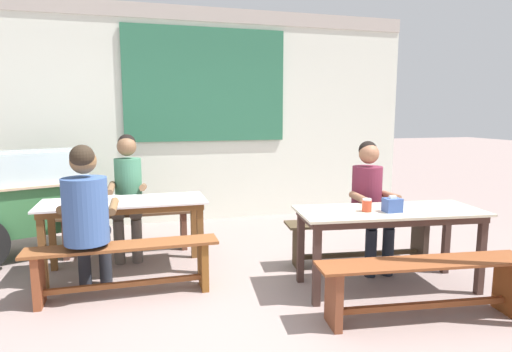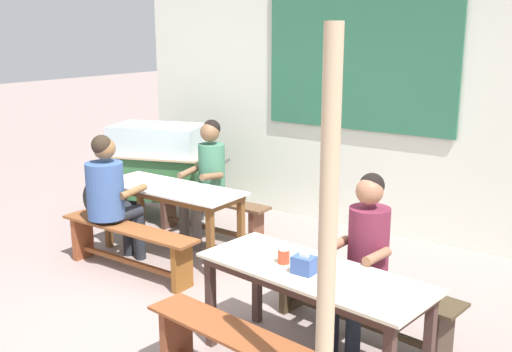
{
  "view_description": "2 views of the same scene",
  "coord_description": "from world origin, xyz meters",
  "px_view_note": "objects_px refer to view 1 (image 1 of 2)",
  "views": [
    {
      "loc": [
        -0.97,
        -3.36,
        1.57
      ],
      "look_at": [
        0.05,
        0.31,
        1.01
      ],
      "focal_mm": 30.04,
      "sensor_mm": 36.0,
      "label": 1
    },
    {
      "loc": [
        3.04,
        -3.43,
        2.32
      ],
      "look_at": [
        0.21,
        0.56,
        1.1
      ],
      "focal_mm": 42.6,
      "sensor_mm": 36.0,
      "label": 2
    }
  ],
  "objects_px": {
    "bench_far_back": "(127,226)",
    "person_left_back_turned": "(87,211)",
    "dining_table_near": "(389,218)",
    "bench_near_back": "(361,236)",
    "bench_far_front": "(125,262)",
    "bench_near_front": "(424,282)",
    "dining_table_far": "(124,209)",
    "person_center_facing": "(128,188)",
    "food_cart": "(29,194)",
    "soup_bowl": "(112,198)",
    "tissue_box": "(392,205)",
    "person_right_near_table": "(370,197)",
    "condiment_jar": "(367,205)"
  },
  "relations": [
    {
      "from": "dining_table_far",
      "to": "tissue_box",
      "type": "relative_size",
      "value": 10.71
    },
    {
      "from": "bench_far_front",
      "to": "bench_near_front",
      "type": "xyz_separation_m",
      "value": [
        2.2,
        -1.04,
        -0.01
      ]
    },
    {
      "from": "person_left_back_turned",
      "to": "condiment_jar",
      "type": "distance_m",
      "value": 2.38
    },
    {
      "from": "bench_far_front",
      "to": "person_left_back_turned",
      "type": "bearing_deg",
      "value": 169.39
    },
    {
      "from": "dining_table_far",
      "to": "food_cart",
      "type": "distance_m",
      "value": 1.34
    },
    {
      "from": "bench_far_front",
      "to": "person_left_back_turned",
      "type": "xyz_separation_m",
      "value": [
        -0.28,
        0.05,
        0.45
      ]
    },
    {
      "from": "dining_table_near",
      "to": "bench_near_front",
      "type": "distance_m",
      "value": 0.7
    },
    {
      "from": "person_center_facing",
      "to": "bench_far_back",
      "type": "bearing_deg",
      "value": 114.24
    },
    {
      "from": "person_left_back_turned",
      "to": "dining_table_near",
      "type": "bearing_deg",
      "value": -10.83
    },
    {
      "from": "bench_near_front",
      "to": "person_center_facing",
      "type": "relative_size",
      "value": 1.26
    },
    {
      "from": "bench_near_back",
      "to": "person_right_near_table",
      "type": "bearing_deg",
      "value": -61.12
    },
    {
      "from": "bench_far_front",
      "to": "soup_bowl",
      "type": "xyz_separation_m",
      "value": [
        -0.11,
        0.67,
        0.43
      ]
    },
    {
      "from": "bench_near_back",
      "to": "food_cart",
      "type": "xyz_separation_m",
      "value": [
        -3.37,
        1.29,
        0.38
      ]
    },
    {
      "from": "bench_far_back",
      "to": "soup_bowl",
      "type": "xyz_separation_m",
      "value": [
        -0.11,
        -0.55,
        0.43
      ]
    },
    {
      "from": "food_cart",
      "to": "bench_far_front",
      "type": "bearing_deg",
      "value": -54.89
    },
    {
      "from": "bench_far_back",
      "to": "condiment_jar",
      "type": "distance_m",
      "value": 2.68
    },
    {
      "from": "bench_far_front",
      "to": "bench_near_front",
      "type": "relative_size",
      "value": 0.95
    },
    {
      "from": "dining_table_far",
      "to": "bench_far_back",
      "type": "relative_size",
      "value": 1.04
    },
    {
      "from": "dining_table_near",
      "to": "bench_far_front",
      "type": "xyz_separation_m",
      "value": [
        -2.27,
        0.44,
        -0.34
      ]
    },
    {
      "from": "dining_table_far",
      "to": "person_center_facing",
      "type": "xyz_separation_m",
      "value": [
        0.03,
        0.54,
        0.12
      ]
    },
    {
      "from": "dining_table_near",
      "to": "bench_near_back",
      "type": "distance_m",
      "value": 0.7
    },
    {
      "from": "person_center_facing",
      "to": "soup_bowl",
      "type": "height_order",
      "value": "person_center_facing"
    },
    {
      "from": "bench_far_front",
      "to": "bench_near_front",
      "type": "bearing_deg",
      "value": -25.32
    },
    {
      "from": "bench_far_back",
      "to": "food_cart",
      "type": "xyz_separation_m",
      "value": [
        -1.03,
        0.25,
        0.37
      ]
    },
    {
      "from": "bench_near_back",
      "to": "person_center_facing",
      "type": "distance_m",
      "value": 2.55
    },
    {
      "from": "dining_table_near",
      "to": "person_right_near_table",
      "type": "height_order",
      "value": "person_right_near_table"
    },
    {
      "from": "bench_far_front",
      "to": "food_cart",
      "type": "relative_size",
      "value": 0.89
    },
    {
      "from": "bench_near_back",
      "to": "soup_bowl",
      "type": "relative_size",
      "value": 10.17
    },
    {
      "from": "bench_far_front",
      "to": "bench_near_back",
      "type": "xyz_separation_m",
      "value": [
        2.34,
        0.17,
        -0.0
      ]
    },
    {
      "from": "bench_near_front",
      "to": "person_left_back_turned",
      "type": "bearing_deg",
      "value": 156.23
    },
    {
      "from": "bench_near_back",
      "to": "person_center_facing",
      "type": "xyz_separation_m",
      "value": [
        -2.31,
        0.98,
        0.45
      ]
    },
    {
      "from": "dining_table_near",
      "to": "bench_far_front",
      "type": "distance_m",
      "value": 2.34
    },
    {
      "from": "bench_near_back",
      "to": "soup_bowl",
      "type": "distance_m",
      "value": 2.54
    },
    {
      "from": "dining_table_far",
      "to": "bench_near_back",
      "type": "bearing_deg",
      "value": -10.62
    },
    {
      "from": "bench_far_back",
      "to": "condiment_jar",
      "type": "xyz_separation_m",
      "value": [
        2.04,
        -1.66,
        0.47
      ]
    },
    {
      "from": "dining_table_near",
      "to": "food_cart",
      "type": "bearing_deg",
      "value": 150.08
    },
    {
      "from": "person_center_facing",
      "to": "bench_far_front",
      "type": "bearing_deg",
      "value": -91.43
    },
    {
      "from": "dining_table_far",
      "to": "person_left_back_turned",
      "type": "height_order",
      "value": "person_left_back_turned"
    },
    {
      "from": "dining_table_far",
      "to": "person_center_facing",
      "type": "relative_size",
      "value": 1.17
    },
    {
      "from": "bench_far_back",
      "to": "bench_near_front",
      "type": "bearing_deg",
      "value": -45.71
    },
    {
      "from": "soup_bowl",
      "to": "dining_table_near",
      "type": "bearing_deg",
      "value": -24.95
    },
    {
      "from": "person_center_facing",
      "to": "soup_bowl",
      "type": "bearing_deg",
      "value": -106.67
    },
    {
      "from": "dining_table_far",
      "to": "condiment_jar",
      "type": "bearing_deg",
      "value": -27.29
    },
    {
      "from": "bench_far_front",
      "to": "person_center_facing",
      "type": "xyz_separation_m",
      "value": [
        0.03,
        1.15,
        0.45
      ]
    },
    {
      "from": "bench_far_back",
      "to": "person_left_back_turned",
      "type": "height_order",
      "value": "person_left_back_turned"
    },
    {
      "from": "bench_near_back",
      "to": "food_cart",
      "type": "bearing_deg",
      "value": 159.0
    },
    {
      "from": "tissue_box",
      "to": "dining_table_far",
      "type": "bearing_deg",
      "value": 153.41
    },
    {
      "from": "bench_far_back",
      "to": "person_right_near_table",
      "type": "height_order",
      "value": "person_right_near_table"
    },
    {
      "from": "condiment_jar",
      "to": "food_cart",
      "type": "bearing_deg",
      "value": 148.13
    },
    {
      "from": "bench_near_front",
      "to": "person_right_near_table",
      "type": "relative_size",
      "value": 1.31
    }
  ]
}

